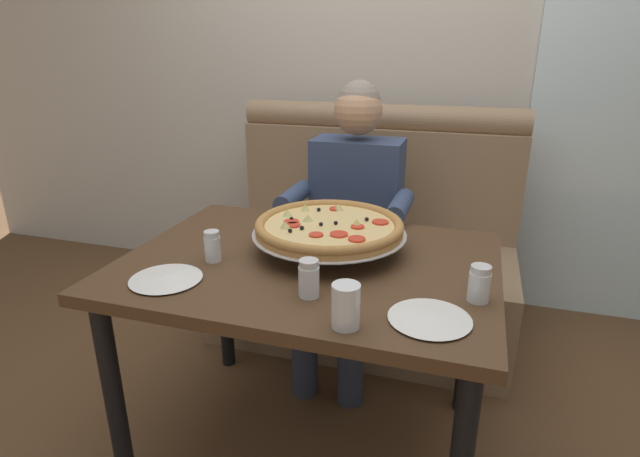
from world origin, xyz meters
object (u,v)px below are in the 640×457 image
dining_table (309,285)px  pizza (329,227)px  booth_bench (366,255)px  patio_chair (611,194)px  plate_near_right (430,317)px  shaker_oregano (479,286)px  shaker_parmesan (213,248)px  plate_near_left (166,277)px  shaker_pepper_flakes (309,281)px  diner_main (351,213)px  drinking_glass (346,309)px

dining_table → pizza: (0.04, 0.09, 0.18)m
booth_bench → pizza: (0.04, -0.82, 0.44)m
booth_bench → patio_chair: size_ratio=1.69×
plate_near_right → shaker_oregano: bearing=51.7°
shaker_parmesan → plate_near_left: size_ratio=0.47×
pizza → shaker_pepper_flakes: size_ratio=4.78×
booth_bench → shaker_oregano: booth_bench is taller
shaker_parmesan → plate_near_right: 0.73m
dining_table → plate_near_left: bearing=-142.7°
shaker_parmesan → shaker_oregano: bearing=-1.9°
shaker_parmesan → plate_near_right: shaker_parmesan is taller
diner_main → shaker_oregano: 0.95m
shaker_parmesan → patio_chair: bearing=53.0°
booth_bench → diner_main: diner_main is taller
shaker_pepper_flakes → drinking_glass: bearing=-42.4°
plate_near_right → patio_chair: 2.50m
booth_bench → plate_near_left: booth_bench is taller
dining_table → diner_main: 0.65m
dining_table → drinking_glass: 0.45m
shaker_parmesan → shaker_pepper_flakes: (0.37, -0.14, 0.00)m
shaker_oregano → plate_near_left: (-0.89, -0.14, -0.03)m
booth_bench → plate_near_right: size_ratio=6.80×
booth_bench → shaker_pepper_flakes: booth_bench is taller
diner_main → shaker_parmesan: bearing=-110.3°
diner_main → patio_chair: (1.34, 1.40, -0.19)m
diner_main → shaker_oregano: size_ratio=12.31×
pizza → patio_chair: pizza is taller
plate_near_right → drinking_glass: size_ratio=1.87×
shaker_oregano → shaker_pepper_flakes: bearing=-166.1°
plate_near_left → drinking_glass: bearing=-9.1°
booth_bench → plate_near_left: (-0.36, -1.18, 0.37)m
booth_bench → dining_table: 0.95m
dining_table → drinking_glass: (0.22, -0.36, 0.14)m
shaker_oregano → drinking_glass: (-0.31, -0.24, 0.01)m
pizza → plate_near_left: bearing=-137.4°
shaker_parmesan → patio_chair: patio_chair is taller
diner_main → shaker_oregano: bearing=-54.6°
dining_table → booth_bench: bearing=90.0°
diner_main → plate_near_right: 1.01m
shaker_parmesan → diner_main: bearing=69.7°
diner_main → plate_near_right: diner_main is taller
pizza → shaker_oregano: (0.49, -0.22, -0.04)m
plate_near_right → shaker_parmesan: bearing=166.3°
plate_near_right → patio_chair: bearing=68.6°
diner_main → plate_near_left: (-0.34, -0.92, 0.06)m
shaker_parmesan → plate_near_left: (-0.06, -0.17, -0.03)m
plate_near_left → patio_chair: size_ratio=0.25×
dining_table → drinking_glass: drinking_glass is taller
plate_near_left → pizza: bearing=42.6°
dining_table → plate_near_right: size_ratio=5.61×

